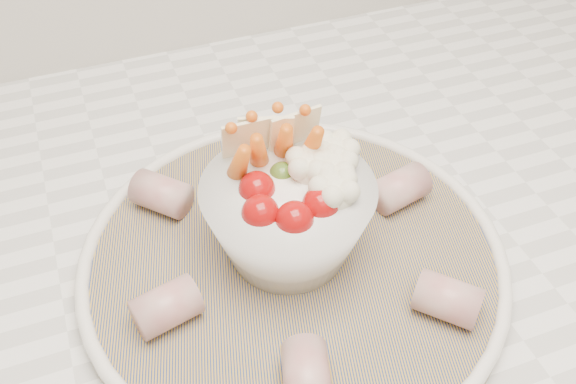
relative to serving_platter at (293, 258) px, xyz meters
name	(u,v)px	position (x,y,z in m)	size (l,w,h in m)	color
serving_platter	(293,258)	(0.00, 0.00, 0.00)	(0.45, 0.45, 0.02)	navy
veggie_bowl	(290,211)	(0.00, 0.01, 0.05)	(0.14, 0.14, 0.12)	white
cured_meat_rolls	(293,242)	(0.00, 0.00, 0.02)	(0.29, 0.30, 0.03)	#AA4E50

